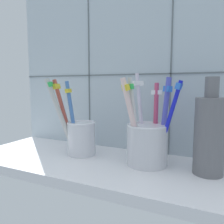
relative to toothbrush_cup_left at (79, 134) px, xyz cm
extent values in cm
cube|color=silver|center=(8.36, -2.35, -5.73)|extent=(64.00, 22.00, 2.00)
cube|color=#B2C1CC|center=(8.36, 9.65, 15.77)|extent=(64.00, 2.00, 45.00)
cube|color=slate|center=(-2.30, 8.55, 15.77)|extent=(0.30, 0.20, 45.00)
cube|color=slate|center=(19.03, 8.55, 15.77)|extent=(0.30, 0.20, 45.00)
cube|color=slate|center=(8.36, 8.55, 14.03)|extent=(64.00, 0.20, 0.30)
cylinder|color=silver|center=(0.46, 0.21, -1.01)|extent=(6.48, 6.48, 7.45)
torus|color=silver|center=(0.46, 0.21, 2.72)|extent=(6.66, 6.66, 0.50)
cylinder|color=#4574BA|center=(-1.45, -0.58, 4.00)|extent=(3.44, 1.41, 16.79)
cube|color=yellow|center=(-2.31, -0.72, 10.14)|extent=(1.23, 2.00, 1.01)
cylinder|color=#B34D3F|center=(-3.19, -1.11, 4.18)|extent=(5.92, 1.80, 17.28)
cube|color=yellow|center=(-5.10, -1.40, 11.12)|extent=(1.40, 2.36, 1.34)
cylinder|color=#BAB9B5|center=(-3.26, -1.85, 4.24)|extent=(6.65, 4.22, 17.49)
cube|color=green|center=(-5.43, -3.01, 11.61)|extent=(2.05, 2.72, 1.21)
cylinder|color=silver|center=(16.27, 0.21, -0.70)|extent=(8.28, 8.28, 8.07)
torus|color=silver|center=(16.27, 0.21, 3.34)|extent=(8.37, 8.37, 0.50)
cylinder|color=#1820D0|center=(20.41, -0.46, 3.97)|extent=(5.21, 0.94, 16.80)
cube|color=blue|center=(22.26, -0.52, 11.25)|extent=(1.18, 2.60, 1.32)
cylinder|color=silver|center=(14.23, 2.04, 4.82)|extent=(3.58, 2.82, 18.42)
cube|color=white|center=(13.31, 2.68, 11.81)|extent=(2.18, 2.61, 1.07)
cylinder|color=silver|center=(14.12, -2.22, 4.21)|extent=(4.63, 4.56, 17.34)
cube|color=yellow|center=(12.92, -3.40, 11.00)|extent=(2.27, 2.28, 1.30)
cylinder|color=#C3436A|center=(17.09, 3.57, 3.78)|extent=(1.43, 2.87, 16.32)
cube|color=white|center=(16.97, 4.21, 9.88)|extent=(2.34, 1.21, 1.00)
cylinder|color=#5054C8|center=(19.09, 2.72, 4.34)|extent=(2.73, 2.58, 17.45)
cube|color=blue|center=(19.51, 3.09, 10.67)|extent=(2.22, 2.34, 1.25)
cylinder|color=silver|center=(14.32, -1.80, 4.30)|extent=(3.01, 2.37, 17.36)
cube|color=green|center=(13.60, -2.29, 11.18)|extent=(1.85, 2.25, 1.07)
cylinder|color=slate|center=(27.79, 0.06, 2.24)|extent=(5.32, 5.32, 13.94)
cylinder|color=slate|center=(27.79, 0.06, 11.05)|extent=(2.39, 2.39, 3.68)
camera|label=1|loc=(28.69, -42.79, 11.34)|focal=35.68mm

